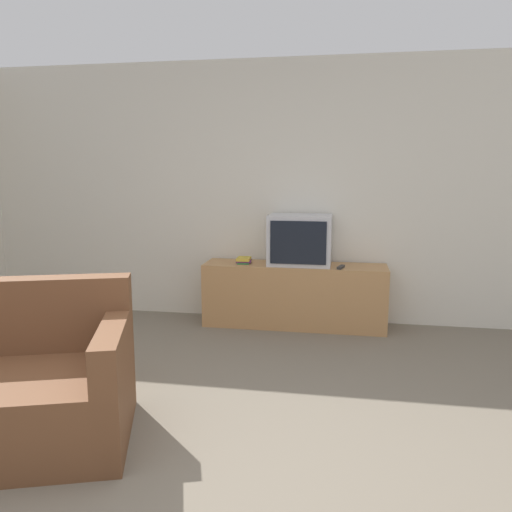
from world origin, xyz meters
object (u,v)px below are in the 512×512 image
object	(u,v)px
book_stack	(244,260)
remote_on_stand	(341,267)
tv_stand	(294,295)
television	(300,240)

from	to	relation	value
book_stack	remote_on_stand	bearing A→B (deg)	-5.80
book_stack	remote_on_stand	world-z (taller)	book_stack
tv_stand	book_stack	size ratio (longest dim) A/B	9.25
television	book_stack	size ratio (longest dim) A/B	3.14
tv_stand	remote_on_stand	size ratio (longest dim) A/B	11.65
remote_on_stand	tv_stand	bearing A→B (deg)	165.10
television	remote_on_stand	xyz separation A→B (m)	(0.40, -0.13, -0.23)
book_stack	remote_on_stand	xyz separation A→B (m)	(0.95, -0.10, -0.02)
tv_stand	remote_on_stand	bearing A→B (deg)	-14.90
television	remote_on_stand	bearing A→B (deg)	-18.04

